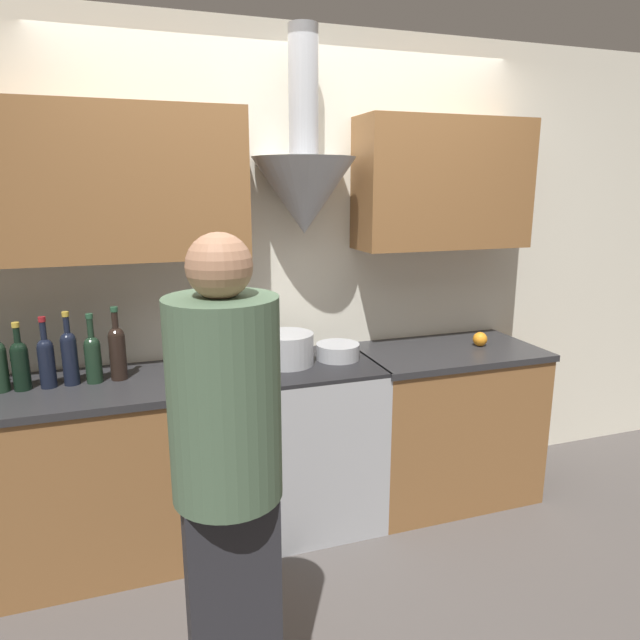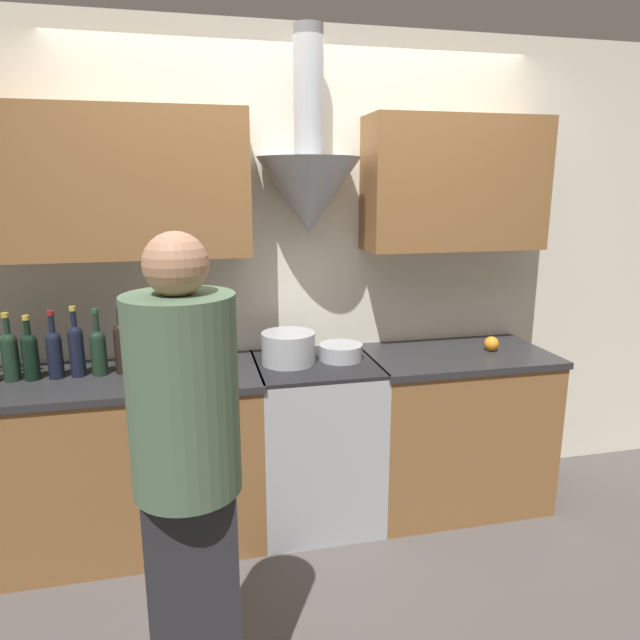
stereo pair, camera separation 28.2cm
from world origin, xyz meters
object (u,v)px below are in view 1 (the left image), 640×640
at_px(wine_bottle_4, 46,360).
at_px(wine_bottle_6, 93,356).
at_px(wine_bottle_5, 70,355).
at_px(mixing_bowl, 338,351).
at_px(wine_bottle_3, 20,363).
at_px(orange_fruit, 480,339).
at_px(person_foreground_left, 228,488).
at_px(stove_range, 314,441).
at_px(stock_pot, 287,349).
at_px(wine_bottle_7, 117,350).

relative_size(wine_bottle_4, wine_bottle_6, 1.00).
bearing_deg(wine_bottle_5, mixing_bowl, -1.07).
bearing_deg(wine_bottle_4, wine_bottle_3, 178.56).
relative_size(orange_fruit, person_foreground_left, 0.05).
distance_m(wine_bottle_5, mixing_bowl, 1.31).
bearing_deg(wine_bottle_4, orange_fruit, -1.16).
xyz_separation_m(stove_range, stock_pot, (-0.14, 0.02, 0.52)).
bearing_deg(orange_fruit, stove_range, 179.37).
height_order(wine_bottle_5, stock_pot, wine_bottle_5).
relative_size(wine_bottle_7, mixing_bowl, 1.52).
bearing_deg(person_foreground_left, wine_bottle_5, 112.83).
xyz_separation_m(stove_range, wine_bottle_5, (-1.17, 0.04, 0.58)).
xyz_separation_m(wine_bottle_7, person_foreground_left, (0.31, -1.23, -0.11)).
bearing_deg(stove_range, wine_bottle_3, 178.43).
xyz_separation_m(wine_bottle_5, wine_bottle_6, (0.10, -0.00, -0.01)).
bearing_deg(orange_fruit, wine_bottle_4, 178.84).
bearing_deg(wine_bottle_4, mixing_bowl, -0.66).
relative_size(stock_pot, person_foreground_left, 0.17).
bearing_deg(wine_bottle_3, wine_bottle_5, 1.55).
relative_size(stove_range, wine_bottle_6, 2.72).
bearing_deg(stove_range, orange_fruit, -0.63).
xyz_separation_m(stove_range, wine_bottle_3, (-1.37, 0.04, 0.57)).
height_order(wine_bottle_4, orange_fruit, wine_bottle_4).
relative_size(wine_bottle_3, wine_bottle_4, 0.95).
bearing_deg(wine_bottle_4, wine_bottle_7, 2.65).
height_order(wine_bottle_5, mixing_bowl, wine_bottle_5).
distance_m(wine_bottle_3, wine_bottle_4, 0.11).
height_order(wine_bottle_7, stock_pot, wine_bottle_7).
relative_size(stove_range, stock_pot, 3.22).
bearing_deg(stock_pot, wine_bottle_3, 179.06).
relative_size(wine_bottle_6, orange_fruit, 4.05).
distance_m(wine_bottle_5, orange_fruit, 2.17).
bearing_deg(wine_bottle_6, wine_bottle_5, 177.39).
bearing_deg(stove_range, stock_pot, 172.88).
relative_size(stove_range, person_foreground_left, 0.53).
height_order(wine_bottle_5, wine_bottle_6, wine_bottle_5).
bearing_deg(wine_bottle_6, orange_fruit, -1.38).
bearing_deg(mixing_bowl, wine_bottle_3, 179.28).
distance_m(wine_bottle_4, stock_pot, 1.12).
xyz_separation_m(mixing_bowl, orange_fruit, (0.86, -0.03, -0.00)).
relative_size(stove_range, wine_bottle_3, 2.86).
xyz_separation_m(wine_bottle_3, wine_bottle_7, (0.41, 0.01, 0.02)).
bearing_deg(orange_fruit, mixing_bowl, 178.02).
bearing_deg(mixing_bowl, wine_bottle_6, 179.06).
bearing_deg(wine_bottle_5, wine_bottle_4, -175.14).
height_order(wine_bottle_5, person_foreground_left, person_foreground_left).
bearing_deg(stock_pot, wine_bottle_5, 178.57).
bearing_deg(person_foreground_left, stove_range, 61.09).
distance_m(stove_range, wine_bottle_7, 1.12).
height_order(stock_pot, person_foreground_left, person_foreground_left).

